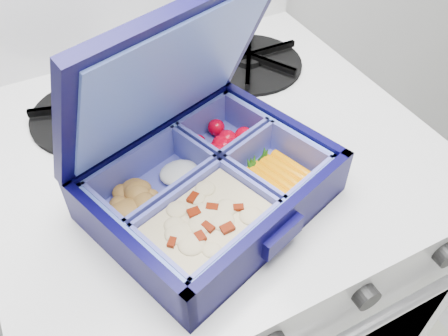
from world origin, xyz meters
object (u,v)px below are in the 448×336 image
burner_grate (249,58)px  bento_box (211,186)px  stove (207,292)px  fork (175,124)px

burner_grate → bento_box: bearing=-127.9°
stove → burner_grate: bearing=37.9°
bento_box → burner_grate: 0.28m
bento_box → fork: bento_box is taller
fork → bento_box: bearing=-53.0°
stove → bento_box: size_ratio=3.38×
stove → fork: bearing=133.3°
stove → fork: size_ratio=4.73×
stove → bento_box: bento_box is taller
burner_grate → fork: burner_grate is taller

